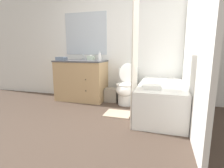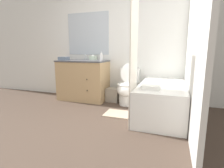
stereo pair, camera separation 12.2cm
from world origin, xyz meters
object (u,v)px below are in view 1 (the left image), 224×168
object	(u,v)px
wastebasket	(111,95)
bath_towel_folded	(152,87)
toilet	(126,87)
sink_faucet	(85,58)
vanity_cabinet	(82,80)
bath_mat	(118,114)
tissue_box	(91,58)
bathtub	(161,99)
hand_towel_folded	(61,59)
soap_dispenser	(100,57)

from	to	relation	value
wastebasket	bath_towel_folded	distance (m)	1.41
toilet	wastebasket	world-z (taller)	toilet
wastebasket	sink_faucet	bearing A→B (deg)	168.60
vanity_cabinet	bath_mat	bearing A→B (deg)	-33.45
bath_towel_folded	tissue_box	bearing A→B (deg)	142.46
toilet	bath_mat	xyz separation A→B (m)	(-0.01, -0.63, -0.34)
tissue_box	bath_towel_folded	size ratio (longest dim) A/B	0.49
bath_towel_folded	wastebasket	bearing A→B (deg)	133.06
toilet	sink_faucet	bearing A→B (deg)	167.19
bath_mat	toilet	bearing A→B (deg)	89.51
bathtub	bath_towel_folded	bearing A→B (deg)	-106.14
vanity_cabinet	bathtub	bearing A→B (deg)	-15.13
toilet	hand_towel_folded	size ratio (longest dim) A/B	4.12
sink_faucet	tissue_box	bearing A→B (deg)	-7.49
toilet	bath_towel_folded	xyz separation A→B (m)	(0.57, -0.88, 0.22)
toilet	bathtub	size ratio (longest dim) A/B	0.56
bath_mat	soap_dispenser	bearing A→B (deg)	130.60
bathtub	soap_dispenser	xyz separation A→B (m)	(-1.29, 0.47, 0.69)
vanity_cabinet	soap_dispenser	distance (m)	0.68
vanity_cabinet	bath_towel_folded	size ratio (longest dim) A/B	3.92
toilet	tissue_box	world-z (taller)	tissue_box
bathtub	wastebasket	size ratio (longest dim) A/B	5.18
toilet	bathtub	world-z (taller)	toilet
wastebasket	bathtub	bearing A→B (deg)	-26.28
wastebasket	tissue_box	bearing A→B (deg)	167.30
tissue_box	soap_dispenser	size ratio (longest dim) A/B	0.72
wastebasket	vanity_cabinet	bearing A→B (deg)	-175.75
sink_faucet	bath_towel_folded	size ratio (longest dim) A/B	0.51
vanity_cabinet	wastebasket	size ratio (longest dim) A/B	3.72
vanity_cabinet	tissue_box	distance (m)	0.54
vanity_cabinet	bathtub	distance (m)	1.80
wastebasket	soap_dispenser	xyz separation A→B (m)	(-0.24, -0.05, 0.82)
vanity_cabinet	toilet	xyz separation A→B (m)	(1.03, -0.05, -0.10)
vanity_cabinet	bath_mat	world-z (taller)	vanity_cabinet
vanity_cabinet	bath_towel_folded	distance (m)	1.85
vanity_cabinet	sink_faucet	bearing A→B (deg)	90.00
sink_faucet	wastebasket	xyz separation A→B (m)	(0.68, -0.14, -0.77)
soap_dispenser	hand_towel_folded	bearing A→B (deg)	-171.30
vanity_cabinet	hand_towel_folded	distance (m)	0.63
vanity_cabinet	bathtub	size ratio (longest dim) A/B	0.72
vanity_cabinet	bath_towel_folded	world-z (taller)	vanity_cabinet
toilet	soap_dispenser	xyz separation A→B (m)	(-0.59, 0.05, 0.62)
toilet	tissue_box	distance (m)	1.06
sink_faucet	bath_mat	distance (m)	1.62
vanity_cabinet	tissue_box	world-z (taller)	tissue_box
sink_faucet	tissue_box	world-z (taller)	sink_faucet
vanity_cabinet	tissue_box	xyz separation A→B (m)	(0.17, 0.16, 0.48)
bath_mat	bath_towel_folded	bearing A→B (deg)	-23.89
bath_mat	bathtub	bearing A→B (deg)	16.37
vanity_cabinet	wastebasket	world-z (taller)	vanity_cabinet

